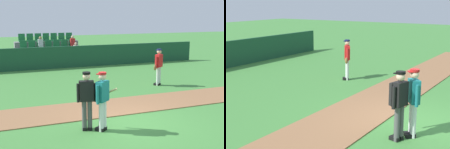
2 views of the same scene
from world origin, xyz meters
TOP-DOWN VIEW (x-y plane):
  - ground_plane at (0.00, 0.00)m, footprint 80.00×80.00m
  - infield_dirt_path at (0.00, 1.76)m, footprint 28.00×2.11m
  - batter_teal_jersey at (-0.91, -0.33)m, footprint 0.72×0.70m
  - umpire_home_plate at (-1.33, -0.12)m, footprint 0.58×0.37m
  - runner_red_jersey at (3.63, 4.31)m, footprint 0.62×0.45m

SIDE VIEW (x-z plane):
  - ground_plane at x=0.00m, z-range 0.00..0.00m
  - infield_dirt_path at x=0.00m, z-range 0.00..0.03m
  - runner_red_jersey at x=3.63m, z-range 0.08..1.84m
  - batter_teal_jersey at x=-0.91m, z-range 0.09..1.85m
  - umpire_home_plate at x=-1.33m, z-range 0.12..1.88m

